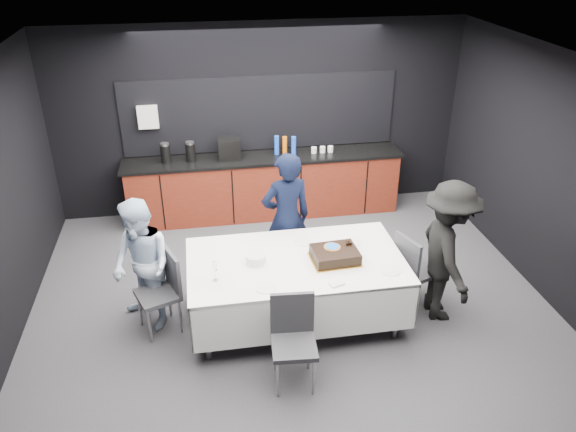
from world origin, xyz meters
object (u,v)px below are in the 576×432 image
at_px(chair_right, 413,266).
at_px(party_table, 296,271).
at_px(person_right, 447,252).
at_px(chair_left, 164,286).
at_px(plate_stack, 256,259).
at_px(champagne_flute, 214,267).
at_px(person_left, 142,266).
at_px(cake_assembly, 335,255).
at_px(chair_near, 293,334).
at_px(person_center, 286,219).

bearing_deg(chair_right, party_table, -178.99).
bearing_deg(person_right, chair_left, 88.58).
relative_size(plate_stack, champagne_flute, 0.96).
height_order(plate_stack, chair_left, chair_left).
bearing_deg(person_right, chair_right, 56.81).
distance_m(champagne_flute, chair_right, 2.28).
xyz_separation_m(chair_left, chair_right, (2.77, -0.07, 0.00)).
height_order(party_table, champagne_flute, champagne_flute).
relative_size(champagne_flute, person_left, 0.15).
distance_m(chair_right, person_left, 3.00).
bearing_deg(person_right, champagne_flute, 95.10).
height_order(plate_stack, person_right, person_right).
bearing_deg(plate_stack, champagne_flute, -150.01).
xyz_separation_m(chair_right, person_right, (0.28, -0.21, 0.29)).
height_order(cake_assembly, plate_stack, cake_assembly).
distance_m(chair_near, person_center, 1.76).
distance_m(plate_stack, chair_left, 1.03).
height_order(person_center, person_left, person_center).
height_order(party_table, chair_near, chair_near).
bearing_deg(chair_left, person_left, 152.97).
bearing_deg(chair_right, person_left, 176.53).
relative_size(plate_stack, chair_near, 0.23).
height_order(champagne_flute, chair_right, champagne_flute).
height_order(party_table, chair_right, chair_right).
height_order(cake_assembly, person_center, person_center).
bearing_deg(chair_left, party_table, -3.94).
height_order(chair_right, person_center, person_center).
height_order(party_table, cake_assembly, cake_assembly).
bearing_deg(person_left, cake_assembly, 45.49).
relative_size(chair_left, chair_near, 1.00).
bearing_deg(chair_left, chair_right, -1.53).
relative_size(cake_assembly, person_right, 0.33).
distance_m(cake_assembly, chair_right, 1.00).
bearing_deg(party_table, chair_right, 1.01).
bearing_deg(cake_assembly, chair_right, 5.81).
relative_size(chair_near, person_center, 0.55).
relative_size(person_left, person_right, 0.92).
xyz_separation_m(chair_left, person_left, (-0.21, 0.11, 0.22)).
bearing_deg(party_table, plate_stack, 177.74).
height_order(chair_left, person_right, person_right).
bearing_deg(plate_stack, person_center, 59.90).
xyz_separation_m(party_table, person_left, (-1.63, 0.20, 0.11)).
bearing_deg(cake_assembly, person_left, 172.28).
distance_m(party_table, plate_stack, 0.47).
relative_size(chair_near, person_left, 0.62).
height_order(cake_assembly, person_left, person_left).
xyz_separation_m(champagne_flute, person_center, (0.91, 1.06, -0.10)).
height_order(plate_stack, person_left, person_left).
xyz_separation_m(person_left, person_right, (3.26, -0.39, 0.07)).
distance_m(party_table, cake_assembly, 0.47).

